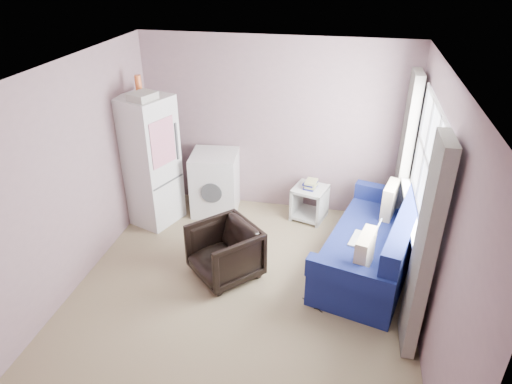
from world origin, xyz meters
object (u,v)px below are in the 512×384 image
fridge (149,161)px  sofa (376,246)px  side_table (310,200)px  washing_machine (215,182)px  armchair (225,250)px

fridge → sofa: bearing=9.5°
side_table → sofa: sofa is taller
washing_machine → side_table: bearing=-4.1°
side_table → sofa: (0.89, -1.05, 0.05)m
sofa → fridge: bearing=-175.9°
sofa → armchair: bearing=-150.1°
fridge → washing_machine: bearing=47.5°
fridge → washing_machine: (0.79, 0.41, -0.44)m
armchair → fridge: 1.78m
sofa → side_table: bearing=145.3°
armchair → sofa: size_ratio=0.33×
armchair → side_table: 1.74m
armchair → sofa: sofa is taller
washing_machine → fridge: bearing=-159.3°
armchair → fridge: size_ratio=0.35×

